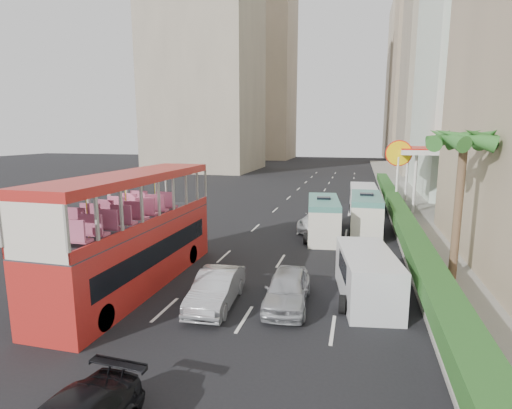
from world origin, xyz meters
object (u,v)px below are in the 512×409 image
(double_decker_bus, at_px, (134,231))
(palm_tree, at_px, (458,210))
(car_silver_lane_a, at_px, (216,305))
(minibus_far, at_px, (366,214))
(panel_van_far, at_px, (363,198))
(car_silver_lane_b, at_px, (287,306))
(van_asset, at_px, (320,230))
(minibus_near, at_px, (323,218))
(shell_station, at_px, (434,179))
(panel_van_near, at_px, (367,276))

(double_decker_bus, distance_m, palm_tree, 14.39)
(car_silver_lane_a, relative_size, palm_tree, 0.65)
(minibus_far, distance_m, panel_van_far, 8.57)
(minibus_far, bearing_deg, double_decker_bus, -129.70)
(car_silver_lane_a, bearing_deg, minibus_far, 63.35)
(palm_tree, bearing_deg, car_silver_lane_a, -152.02)
(panel_van_far, distance_m, palm_tree, 17.63)
(car_silver_lane_b, relative_size, van_asset, 0.80)
(van_asset, bearing_deg, car_silver_lane_b, -83.20)
(panel_van_far, height_order, palm_tree, palm_tree)
(double_decker_bus, xyz_separation_m, car_silver_lane_b, (6.92, -0.44, -2.53))
(car_silver_lane_a, relative_size, minibus_near, 0.73)
(minibus_near, distance_m, minibus_far, 3.31)
(minibus_far, xyz_separation_m, panel_van_far, (-0.12, 8.57, -0.21))
(panel_van_far, relative_size, shell_station, 0.68)
(car_silver_lane_b, bearing_deg, panel_van_far, 78.67)
(van_asset, bearing_deg, car_silver_lane_a, -94.45)
(car_silver_lane_b, bearing_deg, van_asset, 86.43)
(minibus_far, relative_size, palm_tree, 0.92)
(car_silver_lane_a, height_order, palm_tree, palm_tree)
(double_decker_bus, distance_m, shell_station, 28.02)
(double_decker_bus, relative_size, minibus_near, 1.92)
(car_silver_lane_b, xyz_separation_m, palm_tree, (6.88, 4.44, 3.38))
(car_silver_lane_b, height_order, minibus_far, minibus_far)
(palm_tree, bearing_deg, double_decker_bus, -163.84)
(double_decker_bus, height_order, car_silver_lane_b, double_decker_bus)
(car_silver_lane_b, bearing_deg, minibus_near, 84.43)
(panel_van_near, relative_size, palm_tree, 0.78)
(car_silver_lane_a, relative_size, panel_van_far, 0.77)
(van_asset, bearing_deg, minibus_near, -72.53)
(car_silver_lane_a, distance_m, van_asset, 13.97)
(minibus_far, height_order, shell_station, shell_station)
(panel_van_near, bearing_deg, panel_van_far, 81.00)
(panel_van_near, height_order, panel_van_far, panel_van_far)
(double_decker_bus, bearing_deg, car_silver_lane_a, -14.80)
(car_silver_lane_a, relative_size, panel_van_near, 0.84)
(car_silver_lane_b, xyz_separation_m, shell_station, (9.08, 23.44, 2.75))
(palm_tree, bearing_deg, minibus_near, 134.62)
(car_silver_lane_b, height_order, minibus_near, minibus_near)
(minibus_near, relative_size, shell_station, 0.72)
(van_asset, bearing_deg, double_decker_bus, -111.95)
(car_silver_lane_a, distance_m, minibus_far, 14.84)
(minibus_far, distance_m, shell_station, 12.19)
(van_asset, distance_m, panel_van_far, 9.02)
(palm_tree, height_order, shell_station, palm_tree)
(palm_tree, bearing_deg, car_silver_lane_b, -147.19)
(car_silver_lane_b, distance_m, panel_van_near, 3.51)
(car_silver_lane_b, distance_m, van_asset, 13.03)
(shell_station, bearing_deg, panel_van_near, -105.38)
(double_decker_bus, xyz_separation_m, van_asset, (6.96, 12.59, -2.53))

